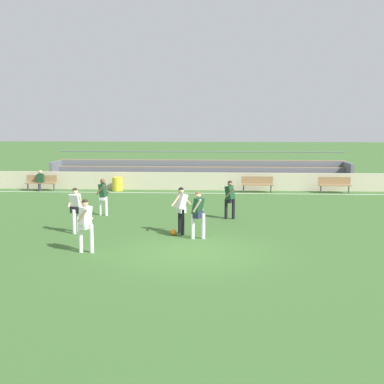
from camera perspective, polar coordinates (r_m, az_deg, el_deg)
ground_plane at (r=15.69m, az=0.17°, el=-6.94°), size 160.00×160.00×0.00m
field_line_sideline at (r=28.18m, az=1.58°, el=-0.13°), size 44.00×0.12×0.01m
sideline_wall at (r=29.38m, az=1.66°, el=1.23°), size 48.00×0.16×1.05m
bleacher_stand at (r=31.26m, az=0.89°, el=2.29°), size 18.49×2.44×2.10m
bench_near_wall_gap at (r=28.70m, az=7.49°, el=1.05°), size 1.80×0.40×0.90m
bench_far_left at (r=30.49m, az=-16.89°, el=1.18°), size 1.80×0.40×0.90m
bench_centre_sideline at (r=29.35m, az=16.03°, el=0.95°), size 1.80×0.40×0.90m
trash_bin at (r=29.41m, az=-8.54°, el=0.91°), size 0.60×0.60×0.80m
spectator_seated at (r=30.36m, az=-16.98°, el=1.44°), size 0.36×0.42×1.21m
player_white_wide_left at (r=18.00m, az=-1.25°, el=-1.62°), size 0.73×0.53×1.71m
player_dark_dropping_back at (r=17.24m, az=0.70°, el=-2.16°), size 0.50×0.65×1.67m
player_dark_pressing_high at (r=21.84m, az=-10.16°, el=-0.19°), size 0.53×0.52×1.61m
player_white_challenging at (r=18.64m, az=-13.19°, el=-1.59°), size 0.55×0.42×1.67m
player_white_deep_cover at (r=15.81m, az=-12.11°, el=-3.26°), size 0.48×0.64×1.69m
player_dark_wide_right at (r=20.79m, az=4.36°, el=-0.49°), size 0.47×0.68×1.62m
soccer_ball at (r=17.96m, az=-2.15°, el=-4.62°), size 0.22×0.22×0.22m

